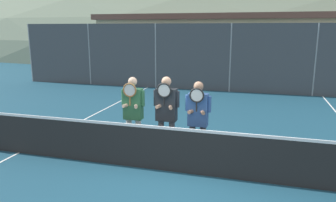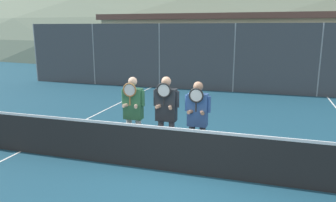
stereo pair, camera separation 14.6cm
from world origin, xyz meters
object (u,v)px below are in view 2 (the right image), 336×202
Objects in this scene: player_leftmost at (133,110)px; player_center_right at (197,117)px; car_far_left at (123,61)px; car_center at (301,65)px; player_center_left at (166,111)px; car_left_of_center at (203,63)px.

player_leftmost reaches higher than player_center_right.
car_center is at bearing 0.81° from car_far_left.
player_center_left is 0.73m from player_center_right.
player_center_left reaches higher than player_leftmost.
player_center_left is 13.63m from car_far_left.
player_center_left is (0.77, 0.02, 0.04)m from player_leftmost.
car_center is at bearing 72.89° from player_center_left.
player_center_right is 14.07m from car_far_left.
player_center_left reaches higher than car_far_left.
player_center_left reaches higher than car_left_of_center.
car_far_left is (-6.58, 11.93, -0.19)m from player_center_left.
player_center_right reaches higher than car_left_of_center.
player_center_left is at bearing -61.12° from car_far_left.
player_leftmost is at bearing 177.12° from player_center_right.
car_far_left is 5.02m from car_left_of_center.
car_center is (5.28, 0.07, 0.05)m from car_left_of_center.
player_leftmost is at bearing -64.07° from car_far_left.
car_far_left is (-5.81, 11.95, -0.15)m from player_leftmost.
car_center reaches higher than car_far_left.
car_far_left is at bearing 121.26° from player_center_right.
car_left_of_center is at bearing 0.89° from car_far_left.
player_center_right and car_far_left have the same top height.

